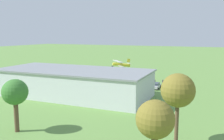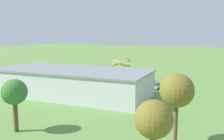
{
  "view_description": "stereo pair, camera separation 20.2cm",
  "coord_description": "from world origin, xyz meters",
  "px_view_note": "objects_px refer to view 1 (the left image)",
  "views": [
    {
      "loc": [
        -28.58,
        85.64,
        14.04
      ],
      "look_at": [
        3.54,
        13.94,
        2.52
      ],
      "focal_mm": 39.62,
      "sensor_mm": 36.0,
      "label": 1
    },
    {
      "loc": [
        -28.76,
        85.55,
        14.04
      ],
      "look_at": [
        3.54,
        13.94,
        2.52
      ],
      "focal_mm": 39.62,
      "sensor_mm": 36.0,
      "label": 2
    }
  ],
  "objects_px": {
    "tree_at_field_edge": "(155,121)",
    "car_silver": "(156,86)",
    "tree_near_perimeter_road": "(15,93)",
    "person_watching_takeoff": "(82,78)",
    "person_near_hangar_door": "(155,82)",
    "car_green": "(34,76)",
    "hangar": "(74,82)",
    "biplane": "(121,64)",
    "car_grey": "(55,77)",
    "tree_behind_hangar_left": "(178,91)",
    "car_black": "(21,74)",
    "person_at_fence_line": "(163,82)"
  },
  "relations": [
    {
      "from": "car_black",
      "to": "tree_behind_hangar_left",
      "type": "height_order",
      "value": "tree_behind_hangar_left"
    },
    {
      "from": "car_silver",
      "to": "hangar",
      "type": "bearing_deg",
      "value": 43.03
    },
    {
      "from": "car_black",
      "to": "tree_behind_hangar_left",
      "type": "distance_m",
      "value": 64.96
    },
    {
      "from": "person_at_fence_line",
      "to": "tree_at_field_edge",
      "type": "bearing_deg",
      "value": 101.54
    },
    {
      "from": "hangar",
      "to": "person_near_hangar_door",
      "type": "relative_size",
      "value": 20.37
    },
    {
      "from": "car_grey",
      "to": "tree_near_perimeter_road",
      "type": "distance_m",
      "value": 41.65
    },
    {
      "from": "biplane",
      "to": "person_at_fence_line",
      "type": "height_order",
      "value": "biplane"
    },
    {
      "from": "hangar",
      "to": "person_watching_takeoff",
      "type": "height_order",
      "value": "hangar"
    },
    {
      "from": "car_black",
      "to": "car_green",
      "type": "bearing_deg",
      "value": 165.95
    },
    {
      "from": "person_near_hangar_door",
      "to": "person_at_fence_line",
      "type": "bearing_deg",
      "value": -163.27
    },
    {
      "from": "person_near_hangar_door",
      "to": "tree_behind_hangar_left",
      "type": "bearing_deg",
      "value": 108.65
    },
    {
      "from": "biplane",
      "to": "car_grey",
      "type": "bearing_deg",
      "value": 56.1
    },
    {
      "from": "biplane",
      "to": "hangar",
      "type": "bearing_deg",
      "value": 94.2
    },
    {
      "from": "car_grey",
      "to": "person_near_hangar_door",
      "type": "distance_m",
      "value": 30.65
    },
    {
      "from": "biplane",
      "to": "tree_at_field_edge",
      "type": "height_order",
      "value": "tree_at_field_edge"
    },
    {
      "from": "person_near_hangar_door",
      "to": "person_watching_takeoff",
      "type": "bearing_deg",
      "value": 4.32
    },
    {
      "from": "tree_behind_hangar_left",
      "to": "tree_at_field_edge",
      "type": "relative_size",
      "value": 1.17
    },
    {
      "from": "tree_at_field_edge",
      "to": "biplane",
      "type": "bearing_deg",
      "value": -64.96
    },
    {
      "from": "tree_behind_hangar_left",
      "to": "tree_near_perimeter_road",
      "type": "xyz_separation_m",
      "value": [
        21.72,
        5.43,
        -1.21
      ]
    },
    {
      "from": "tree_at_field_edge",
      "to": "car_silver",
      "type": "bearing_deg",
      "value": -76.14
    },
    {
      "from": "hangar",
      "to": "tree_near_perimeter_road",
      "type": "height_order",
      "value": "tree_near_perimeter_road"
    },
    {
      "from": "biplane",
      "to": "car_grey",
      "type": "distance_m",
      "value": 24.5
    },
    {
      "from": "hangar",
      "to": "person_at_fence_line",
      "type": "xyz_separation_m",
      "value": [
        -16.29,
        -19.14,
        -2.2
      ]
    },
    {
      "from": "biplane",
      "to": "car_green",
      "type": "distance_m",
      "value": 30.17
    },
    {
      "from": "car_black",
      "to": "tree_behind_hangar_left",
      "type": "relative_size",
      "value": 0.47
    },
    {
      "from": "biplane",
      "to": "car_grey",
      "type": "xyz_separation_m",
      "value": [
        13.61,
        20.25,
        -2.3
      ]
    },
    {
      "from": "car_silver",
      "to": "car_grey",
      "type": "height_order",
      "value": "car_grey"
    },
    {
      "from": "person_at_fence_line",
      "to": "tree_behind_hangar_left",
      "type": "height_order",
      "value": "tree_behind_hangar_left"
    },
    {
      "from": "car_green",
      "to": "tree_behind_hangar_left",
      "type": "distance_m",
      "value": 58.21
    },
    {
      "from": "car_green",
      "to": "tree_near_perimeter_road",
      "type": "relative_size",
      "value": 0.61
    },
    {
      "from": "car_green",
      "to": "tree_at_field_edge",
      "type": "xyz_separation_m",
      "value": [
        -49.11,
        38.29,
        4.99
      ]
    },
    {
      "from": "hangar",
      "to": "car_silver",
      "type": "relative_size",
      "value": 8.06
    },
    {
      "from": "car_green",
      "to": "person_near_hangar_door",
      "type": "distance_m",
      "value": 38.4
    },
    {
      "from": "car_silver",
      "to": "car_green",
      "type": "xyz_separation_m",
      "value": [
        39.39,
        1.12,
        0.06
      ]
    },
    {
      "from": "hangar",
      "to": "person_watching_takeoff",
      "type": "relative_size",
      "value": 22.11
    },
    {
      "from": "car_grey",
      "to": "tree_near_perimeter_road",
      "type": "xyz_separation_m",
      "value": [
        -20.36,
        36.01,
        4.88
      ]
    },
    {
      "from": "car_grey",
      "to": "tree_near_perimeter_road",
      "type": "height_order",
      "value": "tree_near_perimeter_road"
    },
    {
      "from": "car_silver",
      "to": "car_green",
      "type": "bearing_deg",
      "value": 1.63
    },
    {
      "from": "tree_near_perimeter_road",
      "to": "tree_at_field_edge",
      "type": "height_order",
      "value": "tree_at_field_edge"
    },
    {
      "from": "car_silver",
      "to": "tree_near_perimeter_road",
      "type": "height_order",
      "value": "tree_near_perimeter_road"
    },
    {
      "from": "car_green",
      "to": "tree_at_field_edge",
      "type": "relative_size",
      "value": 0.6
    },
    {
      "from": "car_black",
      "to": "car_silver",
      "type": "bearing_deg",
      "value": 179.27
    },
    {
      "from": "car_grey",
      "to": "tree_behind_hangar_left",
      "type": "height_order",
      "value": "tree_behind_hangar_left"
    },
    {
      "from": "person_watching_takeoff",
      "to": "tree_at_field_edge",
      "type": "bearing_deg",
      "value": 128.6
    },
    {
      "from": "person_watching_takeoff",
      "to": "tree_behind_hangar_left",
      "type": "relative_size",
      "value": 0.17
    },
    {
      "from": "biplane",
      "to": "person_watching_takeoff",
      "type": "bearing_deg",
      "value": 72.87
    },
    {
      "from": "person_near_hangar_door",
      "to": "tree_near_perimeter_road",
      "type": "bearing_deg",
      "value": 75.99
    },
    {
      "from": "hangar",
      "to": "car_grey",
      "type": "relative_size",
      "value": 8.73
    },
    {
      "from": "person_watching_takeoff",
      "to": "person_near_hangar_door",
      "type": "bearing_deg",
      "value": -175.68
    },
    {
      "from": "car_green",
      "to": "tree_behind_hangar_left",
      "type": "bearing_deg",
      "value": 149.28
    }
  ]
}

